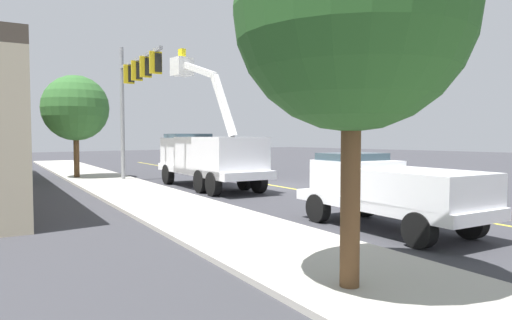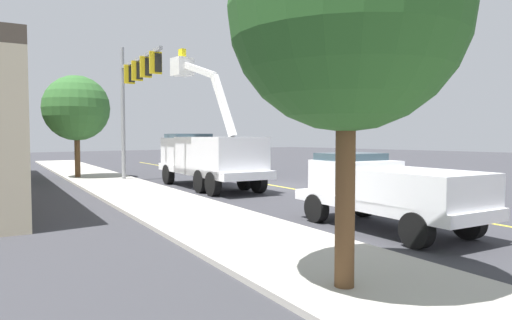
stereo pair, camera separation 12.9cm
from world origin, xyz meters
name	(u,v)px [view 1 (the left image)]	position (x,y,z in m)	size (l,w,h in m)	color
ground	(277,186)	(0.00, 0.00, 0.00)	(120.00, 120.00, 0.00)	#38383D
sidewalk_far_side	(140,194)	(1.21, 7.00, 0.06)	(60.00, 3.60, 0.12)	#B2ADA3
lane_centre_stripe	(277,186)	(0.00, 0.00, 0.00)	(50.00, 0.16, 0.01)	yellow
utility_bucket_truck	(208,155)	(1.65, 3.15, 1.61)	(8.51, 3.86, 6.98)	white
service_pickup_truck	(389,189)	(-9.95, 5.13, 1.12)	(5.88, 3.02, 2.06)	white
passing_minivan	(236,159)	(8.17, -3.71, 0.97)	(5.05, 2.69, 1.69)	navy
traffic_cone_mid_front	(217,173)	(4.56, 0.54, 0.43)	(0.40, 0.40, 0.88)	black
traffic_signal_mast	(134,85)	(5.33, 5.25, 5.22)	(6.75, 1.41, 7.54)	gray
street_tree_left	(352,13)	(-12.42, 9.98, 4.51)	(3.80, 3.80, 6.43)	brown
street_tree_right	(76,108)	(10.56, 6.49, 4.21)	(3.86, 3.86, 6.16)	brown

